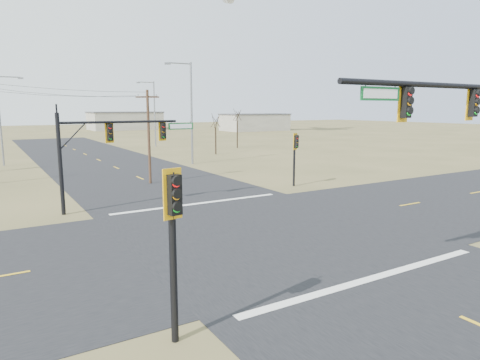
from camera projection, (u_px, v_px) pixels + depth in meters
name	position (u px, v px, depth m)	size (l,w,h in m)	color
ground	(261.00, 231.00, 22.48)	(320.00, 320.00, 0.00)	olive
road_ew	(261.00, 231.00, 22.48)	(160.00, 14.00, 0.02)	black
road_ns	(261.00, 231.00, 22.48)	(14.00, 160.00, 0.02)	black
stop_bar_near	(372.00, 278.00, 16.15)	(12.00, 0.40, 0.01)	silver
stop_bar_far	(199.00, 203.00, 28.80)	(12.00, 0.40, 0.01)	silver
mast_arm_near	(478.00, 127.00, 17.08)	(11.28, 0.44, 7.79)	black
mast_arm_far	(114.00, 139.00, 26.84)	(8.82, 0.48, 6.11)	black
pedestal_signal_ne	(296.00, 147.00, 34.72)	(0.66, 0.57, 4.40)	black
pedestal_signal_sw	(174.00, 220.00, 11.17)	(0.62, 0.55, 4.88)	black
utility_pole_near	(149.00, 135.00, 35.91)	(1.83, 0.82, 7.87)	#4D3221
streetlight_a	(189.00, 108.00, 48.17)	(3.19, 0.38, 11.42)	slate
streetlight_b	(153.00, 110.00, 70.57)	(3.00, 0.43, 10.71)	slate
streetlight_c	(2.00, 115.00, 46.98)	(2.78, 0.36, 9.95)	slate
bare_tree_c	(216.00, 121.00, 59.07)	(2.73, 2.73, 5.94)	black
bare_tree_d	(237.00, 115.00, 68.31)	(2.91, 2.91, 6.61)	black
warehouse_mid	(125.00, 121.00, 127.63)	(20.00, 12.00, 5.00)	#ADA899
warehouse_right	(255.00, 123.00, 121.89)	(18.00, 10.00, 4.50)	#ADA899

